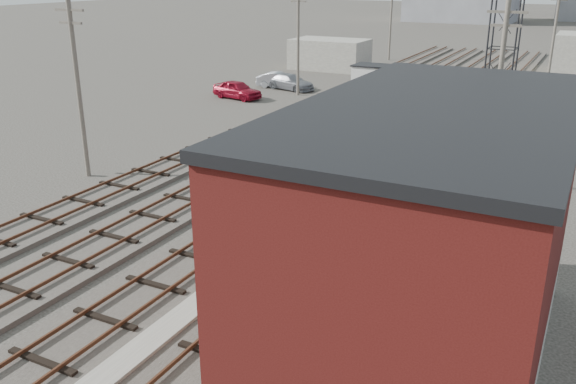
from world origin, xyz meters
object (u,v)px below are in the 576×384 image
Objects in this scene: switch_stand at (322,166)px; car_grey at (290,82)px; car_silver at (280,80)px; car_red at (237,90)px; site_trailer at (387,80)px; signal_mast at (272,282)px.

switch_stand is 25.13m from car_grey.
car_silver is at bearing 85.17° from car_grey.
switch_stand is 21.81m from car_red.
car_silver is at bearing -172.72° from site_trailer.
site_trailer reaches higher than car_red.
car_grey is at bearing -121.05° from car_silver.
site_trailer is 1.40× the size of car_silver.
site_trailer is at bearing -44.51° from car_red.
switch_stand is at bearing 109.07° from signal_mast.
car_silver is (-9.85, -1.23, -0.56)m from site_trailer.
car_grey is (-17.92, 36.51, -1.57)m from signal_mast.
car_grey is at bearing 116.15° from signal_mast.
site_trailer is at bearing 103.81° from signal_mast.
car_grey is at bearing -9.64° from car_red.
site_trailer is (-4.25, 23.31, 0.63)m from switch_stand.
site_trailer reaches higher than car_silver.
car_red reaches higher than car_silver.
car_red is at bearing 127.59° from switch_stand.
car_silver is (0.81, 6.17, -0.06)m from car_red.
car_red is at bearing 123.08° from signal_mast.
car_silver is at bearing 3.27° from car_red.
site_trailer is 9.95m from car_silver.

